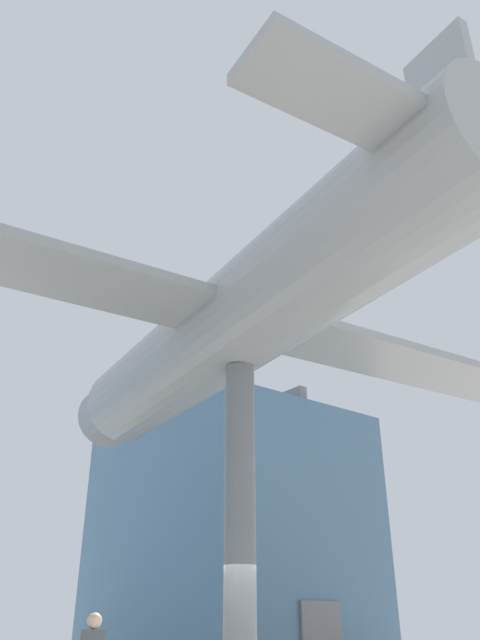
# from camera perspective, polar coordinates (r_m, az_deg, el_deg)

# --- Properties ---
(glass_pavilion_right) EXTENTS (8.04, 10.50, 9.96)m
(glass_pavilion_right) POSITION_cam_1_polar(r_m,az_deg,el_deg) (27.08, -1.18, -19.50)
(glass_pavilion_right) COLOR slate
(glass_pavilion_right) RESTS_ON ground_plane
(support_pylon_central) EXTENTS (0.56, 0.56, 6.15)m
(support_pylon_central) POSITION_cam_1_polar(r_m,az_deg,el_deg) (11.56, 0.00, -18.68)
(support_pylon_central) COLOR slate
(support_pylon_central) RESTS_ON ground_plane
(suspended_airplane) EXTENTS (20.59, 14.66, 3.27)m
(suspended_airplane) POSITION_cam_1_polar(r_m,az_deg,el_deg) (13.02, -0.74, -0.50)
(suspended_airplane) COLOR #93999E
(suspended_airplane) RESTS_ON support_pylon_central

